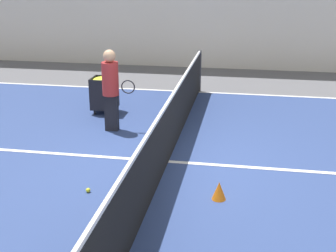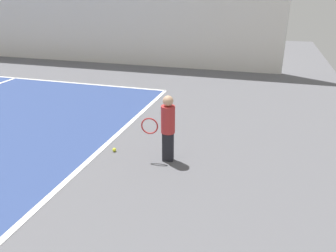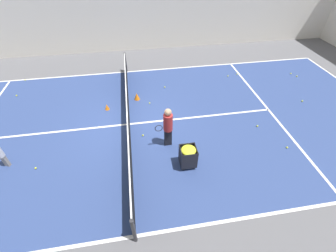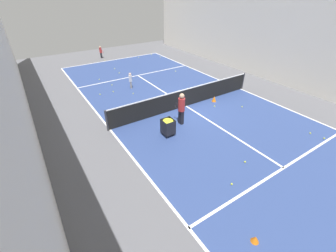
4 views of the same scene
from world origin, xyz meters
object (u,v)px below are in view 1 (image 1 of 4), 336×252
object	(u,v)px
tennis_net	(168,131)
coach_at_net	(111,85)
training_cone_1	(115,200)
ball_cart	(104,88)

from	to	relation	value
tennis_net	coach_at_net	distance (m)	2.03
training_cone_1	ball_cart	bearing A→B (deg)	19.04
coach_at_net	tennis_net	bearing A→B (deg)	-47.20
ball_cart	training_cone_1	xyz separation A→B (m)	(-4.32, -1.49, -0.42)
coach_at_net	training_cone_1	bearing A→B (deg)	-75.20
tennis_net	ball_cart	distance (m)	3.16
coach_at_net	ball_cart	bearing A→B (deg)	112.03
tennis_net	training_cone_1	bearing A→B (deg)	166.83
coach_at_net	training_cone_1	distance (m)	3.44
ball_cart	coach_at_net	bearing A→B (deg)	-155.67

